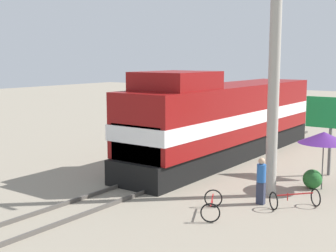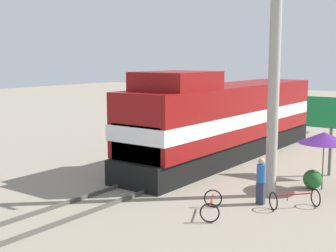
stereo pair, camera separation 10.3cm
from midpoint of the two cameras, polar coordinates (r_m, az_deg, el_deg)
The scene contains 11 objects.
ground_plane at distance 22.21m, azimuth 1.43°, elevation -5.87°, with size 120.00×120.00×0.00m, color gray.
rail_near at distance 22.59m, azimuth -0.07°, elevation -5.43°, with size 0.08×31.17×0.15m, color #4C4742.
rail_far at distance 21.80m, azimuth 2.99°, elevation -5.95°, with size 0.08×31.17×0.15m, color #4C4742.
locomotive at distance 25.43m, azimuth 7.02°, elevation 0.77°, with size 3.15×16.53×4.82m.
utility_pole at distance 18.53m, azimuth 13.00°, elevation 7.17°, with size 1.80×0.44×10.18m.
vendor_umbrella at distance 20.25m, azimuth 18.65°, elevation -1.36°, with size 2.10×2.10×2.43m.
billboard_sign at distance 22.77m, azimuth 19.49°, elevation 1.04°, with size 2.37×0.12×3.66m.
shrub_cluster at distance 20.65m, azimuth 17.37°, elevation -6.21°, with size 0.80×0.80×0.80m, color #236028.
person_bystander at distance 17.88m, azimuth 11.44°, elevation -6.36°, with size 0.34×0.34×1.77m.
bicycle at distance 17.85m, azimuth 15.35°, elevation -8.60°, with size 1.64×1.76×0.67m.
bicycle_spare at distance 16.64m, azimuth 5.49°, elevation -9.57°, with size 1.36×1.81×0.67m.
Camera 2 is at (12.29, -17.68, 5.45)m, focal length 50.00 mm.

